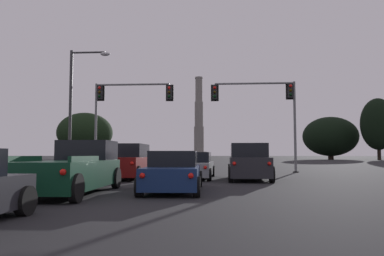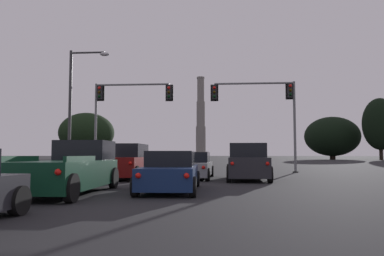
% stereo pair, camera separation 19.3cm
% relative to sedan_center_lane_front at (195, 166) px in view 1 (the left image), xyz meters
% --- Properties ---
extents(sedan_center_lane_front, '(2.12, 4.76, 1.43)m').
position_rel_sedan_center_lane_front_xyz_m(sedan_center_lane_front, '(0.00, 0.00, 0.00)').
color(sedan_center_lane_front, gray).
rests_on(sedan_center_lane_front, ground_plane).
extents(sedan_center_lane_second, '(2.11, 4.75, 1.43)m').
position_rel_sedan_center_lane_front_xyz_m(sedan_center_lane_second, '(-0.34, -6.90, 0.00)').
color(sedan_center_lane_second, navy).
rests_on(sedan_center_lane_second, ground_plane).
extents(suv_right_lane_front, '(2.21, 4.94, 1.86)m').
position_rel_sedan_center_lane_front_xyz_m(suv_right_lane_front, '(2.82, -0.87, 0.23)').
color(suv_right_lane_front, '#232328').
rests_on(suv_right_lane_front, ground_plane).
extents(pickup_truck_left_lane_second, '(2.31, 5.55, 1.82)m').
position_rel_sedan_center_lane_front_xyz_m(pickup_truck_left_lane_second, '(-3.62, -7.89, 0.14)').
color(pickup_truck_left_lane_second, '#0F3823').
rests_on(pickup_truck_left_lane_second, ground_plane).
extents(suv_left_lane_front, '(2.13, 4.91, 1.86)m').
position_rel_sedan_center_lane_front_xyz_m(suv_left_lane_front, '(-3.55, -0.58, 0.23)').
color(suv_left_lane_front, maroon).
rests_on(suv_left_lane_front, ground_plane).
extents(traffic_light_overhead_right, '(6.28, 0.50, 6.61)m').
position_rel_sedan_center_lane_front_xyz_m(traffic_light_overhead_right, '(4.84, 7.14, 4.41)').
color(traffic_light_overhead_right, slate).
rests_on(traffic_light_overhead_right, ground_plane).
extents(traffic_light_overhead_left, '(6.04, 0.50, 6.64)m').
position_rel_sedan_center_lane_front_xyz_m(traffic_light_overhead_left, '(-5.99, 7.07, 4.42)').
color(traffic_light_overhead_left, slate).
rests_on(traffic_light_overhead_left, ground_plane).
extents(street_lamp, '(2.69, 0.36, 8.16)m').
position_rel_sedan_center_lane_front_xyz_m(street_lamp, '(-7.98, 3.39, 4.32)').
color(street_lamp, '#38383A').
rests_on(street_lamp, ground_plane).
extents(smokestack, '(7.47, 7.47, 38.47)m').
position_rel_sedan_center_lane_front_xyz_m(smokestack, '(-7.84, 157.61, 14.39)').
color(smokestack, slate).
rests_on(smokestack, ground_plane).
extents(treeline_left_mid, '(13.92, 12.52, 11.78)m').
position_rel_sedan_center_lane_front_xyz_m(treeline_left_mid, '(-32.28, 71.73, 6.03)').
color(treeline_left_mid, black).
rests_on(treeline_left_mid, ground_plane).
extents(treeline_right_mid, '(7.80, 7.02, 14.14)m').
position_rel_sedan_center_lane_front_xyz_m(treeline_right_mid, '(37.77, 67.49, 7.52)').
color(treeline_right_mid, black).
rests_on(treeline_right_mid, ground_plane).
extents(treeline_far_left, '(13.69, 12.32, 10.79)m').
position_rel_sedan_center_lane_front_xyz_m(treeline_far_left, '(29.63, 76.36, 5.14)').
color(treeline_far_left, black).
rests_on(treeline_far_left, ground_plane).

